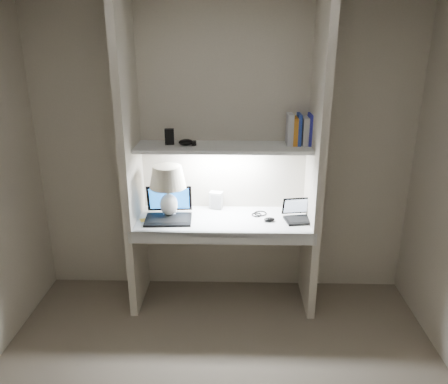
{
  "coord_description": "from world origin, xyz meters",
  "views": [
    {
      "loc": [
        0.09,
        -2.09,
        2.19
      ],
      "look_at": [
        0.01,
        1.05,
        1.07
      ],
      "focal_mm": 35.0,
      "sensor_mm": 36.0,
      "label": 1
    }
  ],
  "objects_px": {
    "speaker": "(216,200)",
    "book_row": "(301,130)",
    "table_lamp": "(168,183)",
    "laptop_main": "(169,212)",
    "laptop_netbook": "(300,215)"
  },
  "relations": [
    {
      "from": "table_lamp",
      "to": "book_row",
      "type": "relative_size",
      "value": 1.76
    },
    {
      "from": "book_row",
      "to": "laptop_main",
      "type": "bearing_deg",
      "value": -172.18
    },
    {
      "from": "table_lamp",
      "to": "book_row",
      "type": "height_order",
      "value": "book_row"
    },
    {
      "from": "speaker",
      "to": "book_row",
      "type": "relative_size",
      "value": 0.61
    },
    {
      "from": "laptop_netbook",
      "to": "table_lamp",
      "type": "bearing_deg",
      "value": 168.91
    },
    {
      "from": "table_lamp",
      "to": "laptop_netbook",
      "type": "xyz_separation_m",
      "value": [
        1.08,
        -0.03,
        -0.26
      ]
    },
    {
      "from": "speaker",
      "to": "book_row",
      "type": "distance_m",
      "value": 0.94
    },
    {
      "from": "table_lamp",
      "to": "speaker",
      "type": "relative_size",
      "value": 2.88
    },
    {
      "from": "speaker",
      "to": "book_row",
      "type": "xyz_separation_m",
      "value": [
        0.69,
        -0.07,
        0.64
      ]
    },
    {
      "from": "table_lamp",
      "to": "speaker",
      "type": "bearing_deg",
      "value": 26.93
    },
    {
      "from": "laptop_main",
      "to": "book_row",
      "type": "height_order",
      "value": "book_row"
    },
    {
      "from": "table_lamp",
      "to": "laptop_netbook",
      "type": "bearing_deg",
      "value": -1.37
    },
    {
      "from": "laptop_main",
      "to": "speaker",
      "type": "height_order",
      "value": "laptop_main"
    },
    {
      "from": "table_lamp",
      "to": "laptop_main",
      "type": "relative_size",
      "value": 1.11
    },
    {
      "from": "laptop_main",
      "to": "laptop_netbook",
      "type": "relative_size",
      "value": 1.34
    }
  ]
}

